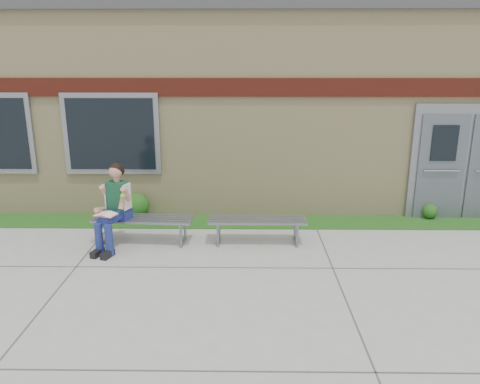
{
  "coord_description": "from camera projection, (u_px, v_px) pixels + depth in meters",
  "views": [
    {
      "loc": [
        -0.35,
        -6.15,
        3.14
      ],
      "look_at": [
        -0.46,
        1.7,
        0.88
      ],
      "focal_mm": 35.0,
      "sensor_mm": 36.0,
      "label": 1
    }
  ],
  "objects": [
    {
      "name": "bench_right",
      "position": [
        257.0,
        224.0,
        8.16
      ],
      "size": [
        1.7,
        0.48,
        0.44
      ],
      "rotation": [
        0.0,
        0.0,
        -0.0
      ],
      "color": "slate",
      "rests_on": "ground"
    },
    {
      "name": "school_building",
      "position": [
        260.0,
        100.0,
        11.95
      ],
      "size": [
        16.2,
        6.22,
        4.2
      ],
      "color": "beige",
      "rests_on": "ground"
    },
    {
      "name": "grass_strip",
      "position": [
        264.0,
        222.0,
        9.27
      ],
      "size": [
        16.0,
        0.8,
        0.02
      ],
      "primitive_type": "cube",
      "color": "#154F17",
      "rests_on": "ground"
    },
    {
      "name": "girl",
      "position": [
        114.0,
        206.0,
        7.88
      ],
      "size": [
        0.61,
        0.95,
        1.45
      ],
      "rotation": [
        0.0,
        0.0,
        -0.31
      ],
      "color": "navy",
      "rests_on": "ground"
    },
    {
      "name": "shrub_east",
      "position": [
        430.0,
        211.0,
        9.42
      ],
      "size": [
        0.3,
        0.3,
        0.3
      ],
      "primitive_type": "sphere",
      "color": "#154F17",
      "rests_on": "grass_strip"
    },
    {
      "name": "bench_left",
      "position": [
        143.0,
        223.0,
        8.18
      ],
      "size": [
        1.77,
        0.59,
        0.45
      ],
      "rotation": [
        0.0,
        0.0,
        -0.06
      ],
      "color": "slate",
      "rests_on": "ground"
    },
    {
      "name": "shrub_mid",
      "position": [
        137.0,
        205.0,
        9.47
      ],
      "size": [
        0.5,
        0.5,
        0.5
      ],
      "primitive_type": "sphere",
      "color": "#154F17",
      "rests_on": "grass_strip"
    },
    {
      "name": "ground",
      "position": [
        270.0,
        283.0,
        6.77
      ],
      "size": [
        80.0,
        80.0,
        0.0
      ],
      "primitive_type": "plane",
      "color": "#9E9E99",
      "rests_on": "ground"
    }
  ]
}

